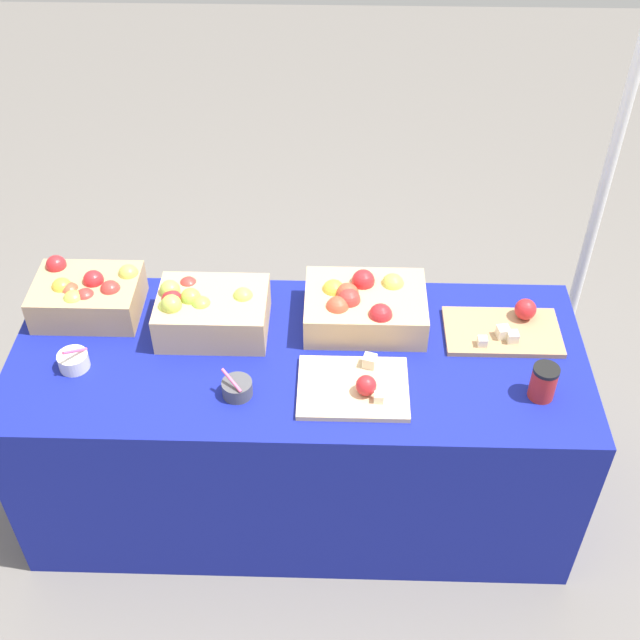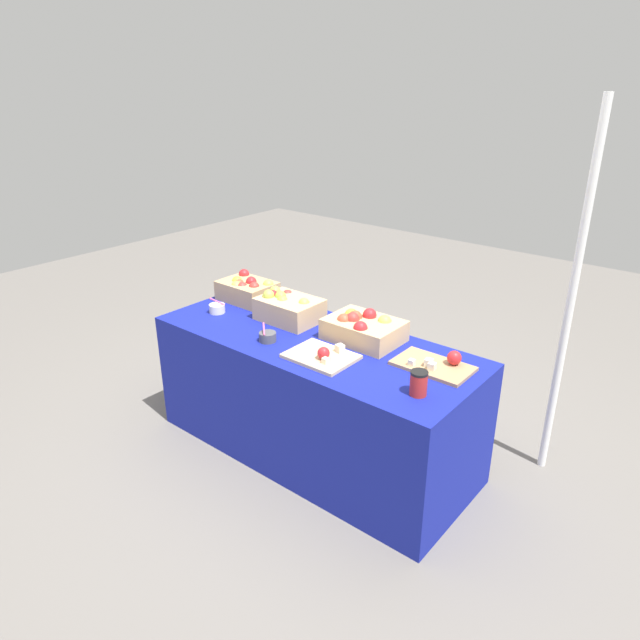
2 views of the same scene
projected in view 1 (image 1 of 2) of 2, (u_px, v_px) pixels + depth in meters
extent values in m
plane|color=slate|center=(301.00, 490.00, 3.18)|extent=(10.00, 10.00, 0.00)
cube|color=navy|center=(300.00, 427.00, 2.93)|extent=(1.90, 0.76, 0.74)
cube|color=tan|center=(88.00, 297.00, 2.80)|extent=(0.35, 0.26, 0.13)
sphere|color=#B2332D|center=(86.00, 298.00, 2.73)|extent=(0.07, 0.07, 0.07)
sphere|color=#D14C33|center=(70.00, 292.00, 2.75)|extent=(0.07, 0.07, 0.07)
sphere|color=gold|center=(62.00, 288.00, 2.75)|extent=(0.07, 0.07, 0.07)
sphere|color=#B2C64C|center=(129.00, 274.00, 2.81)|extent=(0.07, 0.07, 0.07)
sphere|color=#B2C64C|center=(74.00, 300.00, 2.72)|extent=(0.07, 0.07, 0.07)
sphere|color=red|center=(94.00, 280.00, 2.77)|extent=(0.07, 0.07, 0.07)
sphere|color=#B2332D|center=(111.00, 290.00, 2.75)|extent=(0.07, 0.07, 0.07)
sphere|color=red|center=(56.00, 265.00, 2.83)|extent=(0.07, 0.07, 0.07)
cube|color=tan|center=(213.00, 313.00, 2.73)|extent=(0.36, 0.27, 0.13)
sphere|color=#B2C64C|center=(170.00, 290.00, 2.70)|extent=(0.07, 0.07, 0.07)
sphere|color=#B2332D|center=(189.00, 286.00, 2.76)|extent=(0.07, 0.07, 0.07)
sphere|color=#99B742|center=(201.00, 306.00, 2.68)|extent=(0.07, 0.07, 0.07)
sphere|color=red|center=(172.00, 300.00, 2.69)|extent=(0.07, 0.07, 0.07)
sphere|color=#99B742|center=(191.00, 298.00, 2.69)|extent=(0.07, 0.07, 0.07)
sphere|color=#B2C64C|center=(171.00, 305.00, 2.65)|extent=(0.07, 0.07, 0.07)
sphere|color=#B2C64C|center=(168.00, 309.00, 2.66)|extent=(0.07, 0.07, 0.07)
sphere|color=#B2C64C|center=(243.00, 297.00, 2.70)|extent=(0.07, 0.07, 0.07)
cube|color=tan|center=(365.00, 308.00, 2.77)|extent=(0.41, 0.30, 0.12)
sphere|color=#D14C33|center=(347.00, 294.00, 2.73)|extent=(0.08, 0.08, 0.08)
sphere|color=#B2C64C|center=(392.00, 285.00, 2.78)|extent=(0.08, 0.08, 0.08)
sphere|color=gold|center=(333.00, 291.00, 2.76)|extent=(0.08, 0.08, 0.08)
sphere|color=#B2332D|center=(349.00, 300.00, 2.70)|extent=(0.08, 0.08, 0.08)
sphere|color=#D14C33|center=(337.00, 308.00, 2.69)|extent=(0.08, 0.08, 0.08)
sphere|color=red|center=(381.00, 315.00, 2.65)|extent=(0.08, 0.08, 0.08)
sphere|color=red|center=(363.00, 281.00, 2.77)|extent=(0.08, 0.08, 0.08)
cube|color=#D1B284|center=(353.00, 388.00, 2.56)|extent=(0.35, 0.27, 0.02)
sphere|color=red|center=(366.00, 385.00, 2.51)|extent=(0.06, 0.06, 0.06)
cube|color=beige|center=(370.00, 361.00, 2.61)|extent=(0.05, 0.05, 0.04)
cube|color=beige|center=(379.00, 397.00, 2.50)|extent=(0.03, 0.03, 0.03)
cube|color=tan|center=(502.00, 332.00, 2.75)|extent=(0.39, 0.23, 0.02)
cube|color=beige|center=(503.00, 332.00, 2.71)|extent=(0.05, 0.05, 0.04)
cube|color=beige|center=(513.00, 337.00, 2.69)|extent=(0.04, 0.04, 0.04)
cube|color=beige|center=(482.00, 341.00, 2.68)|extent=(0.03, 0.03, 0.03)
sphere|color=red|center=(525.00, 309.00, 2.77)|extent=(0.07, 0.07, 0.07)
cylinder|color=silver|center=(74.00, 361.00, 2.62)|extent=(0.10, 0.10, 0.05)
cylinder|color=#EA598C|center=(75.00, 351.00, 2.58)|extent=(0.05, 0.09, 0.06)
cylinder|color=#4C4C51|center=(237.00, 388.00, 2.53)|extent=(0.10, 0.10, 0.05)
cylinder|color=#EA598C|center=(231.00, 380.00, 2.49)|extent=(0.07, 0.07, 0.05)
cylinder|color=red|center=(543.00, 384.00, 2.51)|extent=(0.08, 0.08, 0.11)
cylinder|color=black|center=(547.00, 370.00, 2.47)|extent=(0.08, 0.08, 0.01)
cylinder|color=white|center=(609.00, 169.00, 3.02)|extent=(0.04, 0.04, 2.03)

